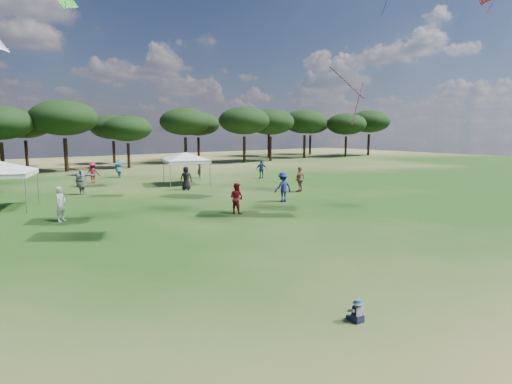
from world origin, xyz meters
TOP-DOWN VIEW (x-y plane):
  - ground at (0.00, 0.00)m, footprint 140.00×140.00m
  - tree_line at (2.39, 47.41)m, footprint 108.78×17.63m
  - tent_right at (8.41, 26.93)m, footprint 6.52×6.52m
  - toddler at (-0.45, 1.81)m, footprint 0.38×0.42m
  - festival_crowd at (1.14, 24.86)m, footprint 30.32×22.10m

SIDE VIEW (x-z plane):
  - ground at x=0.00m, z-range 0.00..0.00m
  - toddler at x=-0.45m, z-range -0.03..0.52m
  - festival_crowd at x=1.14m, z-range -0.07..1.82m
  - tent_right at x=8.41m, z-range 1.05..3.98m
  - tree_line at x=2.39m, z-range 1.54..9.31m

